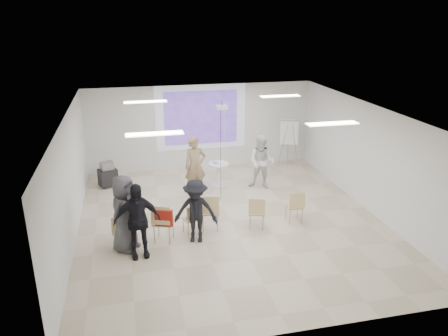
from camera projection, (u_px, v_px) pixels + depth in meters
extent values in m
cube|color=beige|center=(230.00, 223.00, 11.87)|extent=(8.00, 9.00, 0.10)
cube|color=white|center=(231.00, 110.00, 10.83)|extent=(8.00, 9.00, 0.10)
cube|color=silver|center=(201.00, 127.00, 15.53)|extent=(8.00, 0.10, 3.00)
cube|color=silver|center=(68.00, 182.00, 10.51)|extent=(0.10, 9.00, 3.00)
cube|color=silver|center=(371.00, 158.00, 12.19)|extent=(0.10, 9.00, 3.00)
cube|color=silver|center=(201.00, 118.00, 15.35)|extent=(3.20, 0.01, 2.30)
cube|color=#5733AF|center=(201.00, 118.00, 15.34)|extent=(2.60, 0.01, 1.90)
cylinder|color=silver|center=(219.00, 185.00, 14.21)|extent=(0.49, 0.49, 0.05)
cylinder|color=white|center=(219.00, 175.00, 14.09)|extent=(0.13, 0.13, 0.71)
cylinder|color=white|center=(219.00, 164.00, 13.96)|extent=(0.66, 0.66, 0.04)
cube|color=white|center=(221.00, 163.00, 13.93)|extent=(0.25, 0.20, 0.01)
cube|color=#4297C7|center=(216.00, 163.00, 13.99)|extent=(0.16, 0.22, 0.02)
imported|color=#987E5D|center=(195.00, 162.00, 13.22)|extent=(0.84, 0.63, 2.11)
imported|color=white|center=(262.00, 159.00, 13.79)|extent=(1.17, 1.10, 1.92)
cube|color=white|center=(199.00, 149.00, 13.37)|extent=(0.05, 0.11, 0.04)
cube|color=white|center=(254.00, 147.00, 13.87)|extent=(0.08, 0.11, 0.04)
cube|color=tan|center=(122.00, 231.00, 10.45)|extent=(0.46, 0.46, 0.04)
cube|color=tan|center=(120.00, 225.00, 10.20)|extent=(0.40, 0.15, 0.37)
cylinder|color=#95989D|center=(115.00, 242.00, 10.37)|extent=(0.02, 0.02, 0.41)
cylinder|color=gray|center=(128.00, 242.00, 10.38)|extent=(0.02, 0.02, 0.41)
cylinder|color=#94979C|center=(117.00, 235.00, 10.67)|extent=(0.02, 0.02, 0.41)
cylinder|color=gray|center=(130.00, 235.00, 10.68)|extent=(0.02, 0.02, 0.41)
cube|color=tan|center=(163.00, 222.00, 10.69)|extent=(0.60, 0.60, 0.04)
cube|color=tan|center=(160.00, 216.00, 10.39)|extent=(0.47, 0.25, 0.45)
cylinder|color=gray|center=(154.00, 235.00, 10.62)|extent=(0.03, 0.03, 0.49)
cylinder|color=#93969B|center=(169.00, 236.00, 10.58)|extent=(0.03, 0.03, 0.49)
cylinder|color=gray|center=(159.00, 227.00, 10.98)|extent=(0.03, 0.03, 0.49)
cylinder|color=gray|center=(173.00, 228.00, 10.93)|extent=(0.03, 0.03, 0.49)
cube|color=tan|center=(191.00, 219.00, 11.10)|extent=(0.47, 0.47, 0.04)
cube|color=tan|center=(194.00, 213.00, 10.88)|extent=(0.38, 0.19, 0.36)
cylinder|color=gray|center=(188.00, 230.00, 10.97)|extent=(0.02, 0.02, 0.39)
cylinder|color=gray|center=(199.00, 227.00, 11.12)|extent=(0.02, 0.02, 0.39)
cylinder|color=gray|center=(183.00, 225.00, 11.22)|extent=(0.02, 0.02, 0.39)
cylinder|color=gray|center=(194.00, 222.00, 11.36)|extent=(0.02, 0.02, 0.39)
cube|color=tan|center=(210.00, 211.00, 11.28)|extent=(0.52, 0.52, 0.04)
cube|color=tan|center=(210.00, 205.00, 10.98)|extent=(0.47, 0.16, 0.44)
cylinder|color=gray|center=(203.00, 224.00, 11.17)|extent=(0.03, 0.03, 0.48)
cylinder|color=gray|center=(218.00, 223.00, 11.20)|extent=(0.03, 0.03, 0.48)
cylinder|color=gray|center=(203.00, 217.00, 11.52)|extent=(0.03, 0.03, 0.48)
cylinder|color=gray|center=(217.00, 217.00, 11.55)|extent=(0.03, 0.03, 0.48)
cube|color=tan|center=(257.00, 212.00, 11.35)|extent=(0.52, 0.52, 0.04)
cube|color=tan|center=(257.00, 207.00, 11.08)|extent=(0.42, 0.21, 0.40)
cylinder|color=#92949A|center=(250.00, 223.00, 11.28)|extent=(0.03, 0.03, 0.44)
cylinder|color=gray|center=(263.00, 223.00, 11.26)|extent=(0.03, 0.03, 0.44)
cylinder|color=gray|center=(250.00, 217.00, 11.60)|extent=(0.03, 0.03, 0.44)
cylinder|color=gray|center=(263.00, 217.00, 11.57)|extent=(0.03, 0.03, 0.44)
cube|color=tan|center=(294.00, 206.00, 11.70)|extent=(0.44, 0.44, 0.04)
cube|color=tan|center=(297.00, 200.00, 11.43)|extent=(0.42, 0.11, 0.40)
cylinder|color=gray|center=(290.00, 217.00, 11.60)|extent=(0.02, 0.02, 0.44)
cylinder|color=gray|center=(302.00, 216.00, 11.65)|extent=(0.02, 0.02, 0.44)
cylinder|color=gray|center=(286.00, 211.00, 11.91)|extent=(0.02, 0.02, 0.44)
cylinder|color=#93969B|center=(298.00, 211.00, 11.96)|extent=(0.02, 0.02, 0.44)
cube|color=#AF2015|center=(164.00, 218.00, 10.41)|extent=(0.43, 0.24, 0.41)
imported|color=black|center=(191.00, 217.00, 11.11)|extent=(0.34, 0.29, 0.02)
imported|color=black|center=(137.00, 216.00, 9.82)|extent=(1.26, 0.82, 2.07)
imported|color=black|center=(196.00, 207.00, 10.52)|extent=(1.32, 0.95, 1.83)
imported|color=#515055|center=(124.00, 209.00, 10.12)|extent=(1.12, 1.23, 2.10)
cylinder|color=#92949A|center=(282.00, 146.00, 15.64)|extent=(0.25, 0.27, 1.61)
cylinder|color=#92949A|center=(295.00, 146.00, 15.62)|extent=(0.34, 0.12, 1.61)
cylinder|color=#919399|center=(288.00, 144.00, 15.91)|extent=(0.12, 0.35, 1.60)
cube|color=white|center=(289.00, 132.00, 15.57)|extent=(0.66, 0.35, 0.90)
cube|color=#919399|center=(290.00, 120.00, 15.46)|extent=(0.64, 0.23, 0.06)
cube|color=black|center=(108.00, 177.00, 14.13)|extent=(0.67, 0.61, 0.55)
cube|color=gray|center=(107.00, 166.00, 14.00)|extent=(0.48, 0.45, 0.24)
cylinder|color=black|center=(104.00, 188.00, 13.98)|extent=(0.09, 0.09, 0.07)
cylinder|color=black|center=(117.00, 185.00, 14.21)|extent=(0.09, 0.09, 0.07)
cylinder|color=black|center=(100.00, 185.00, 14.23)|extent=(0.09, 0.09, 0.07)
cylinder|color=black|center=(113.00, 182.00, 14.47)|extent=(0.09, 0.09, 0.07)
cube|color=white|center=(222.00, 107.00, 12.30)|extent=(0.30, 0.25, 0.10)
cylinder|color=gray|center=(222.00, 103.00, 12.27)|extent=(0.04, 0.04, 0.14)
cylinder|color=black|center=(221.00, 157.00, 12.70)|extent=(0.01, 0.01, 2.77)
cylinder|color=white|center=(224.00, 157.00, 12.70)|extent=(0.01, 0.01, 2.77)
cube|color=white|center=(145.00, 102.00, 12.28)|extent=(1.20, 0.30, 0.02)
cube|color=white|center=(280.00, 96.00, 13.10)|extent=(1.20, 0.30, 0.02)
cube|color=white|center=(155.00, 134.00, 9.06)|extent=(1.20, 0.30, 0.02)
cube|color=white|center=(332.00, 124.00, 9.89)|extent=(1.20, 0.30, 0.02)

